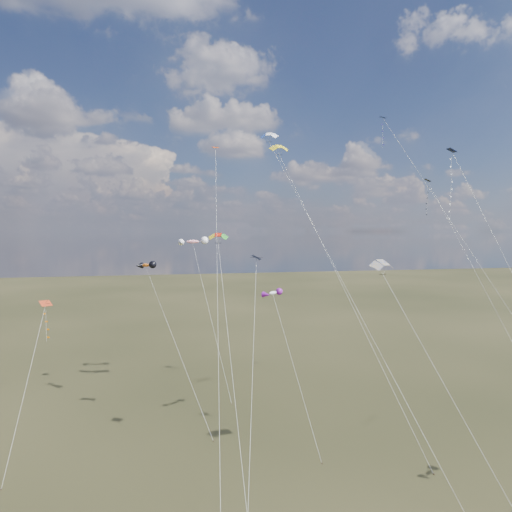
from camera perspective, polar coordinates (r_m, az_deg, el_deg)
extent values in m
plane|color=black|center=(44.75, 5.55, -26.42)|extent=(400.00, 400.00, 0.00)
cube|color=black|center=(70.25, 20.65, 8.85)|extent=(1.04, 1.09, 0.42)
cylinder|color=silver|center=(65.31, 26.68, -3.72)|extent=(6.13, 16.77, 29.35)
cube|color=#0D1D48|center=(64.81, 15.59, 16.35)|extent=(1.08, 1.08, 0.33)
cylinder|color=silver|center=(57.95, 26.02, -0.71)|extent=(13.24, 21.02, 37.05)
cube|color=black|center=(45.78, 0.05, -0.18)|extent=(1.25, 1.29, 0.42)
cylinder|color=silver|center=(39.08, -0.46, -15.29)|extent=(4.41, 16.70, 19.44)
cube|color=#AA3315|center=(52.61, -24.81, -5.38)|extent=(1.43, 1.40, 0.51)
cylinder|color=silver|center=(49.99, -26.85, -14.43)|extent=(1.86, 9.34, 14.56)
cube|color=#332316|center=(48.77, -29.26, -24.10)|extent=(0.10, 0.10, 0.12)
cube|color=#0A1348|center=(48.32, 23.27, 12.05)|extent=(0.83, 0.90, 0.38)
cube|color=#CC3B09|center=(59.48, -5.09, 13.38)|extent=(0.97, 0.94, 0.29)
cylinder|color=silver|center=(44.99, -4.84, -4.20)|extent=(3.35, 27.61, 32.70)
cylinder|color=silver|center=(51.10, 10.82, -3.17)|extent=(8.65, 21.87, 33.05)
cube|color=#332316|center=(48.53, 21.35, -24.05)|extent=(0.10, 0.10, 0.12)
cylinder|color=silver|center=(47.61, 10.86, -2.72)|extent=(8.82, 28.01, 34.55)
cylinder|color=silver|center=(41.97, 22.79, -14.43)|extent=(5.29, 12.38, 19.16)
cylinder|color=silver|center=(43.72, -3.24, -11.76)|extent=(0.42, 19.16, 21.69)
ellipsoid|color=#C35914|center=(60.04, -13.62, -1.12)|extent=(2.64, 2.45, 1.12)
cylinder|color=silver|center=(54.86, -9.93, -10.86)|extent=(7.00, 13.35, 17.74)
cube|color=#332316|center=(51.79, -5.33, -22.04)|extent=(0.10, 0.10, 0.12)
ellipsoid|color=white|center=(52.94, 2.14, -4.61)|extent=(2.60, 2.29, 0.82)
cylinder|color=silver|center=(49.62, 4.91, -13.99)|extent=(2.00, 11.04, 14.96)
cube|color=#332316|center=(47.89, 8.25, -24.26)|extent=(0.10, 0.10, 0.12)
ellipsoid|color=red|center=(68.35, -7.90, 1.80)|extent=(3.91, 1.57, 1.35)
cylinder|color=silver|center=(63.70, -5.66, -7.58)|extent=(3.88, 11.92, 20.55)
cube|color=#332316|center=(61.07, -3.03, -18.01)|extent=(0.10, 0.10, 0.12)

